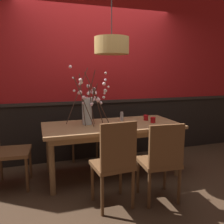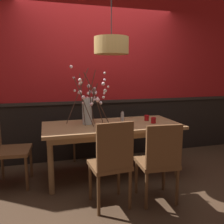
# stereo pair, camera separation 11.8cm
# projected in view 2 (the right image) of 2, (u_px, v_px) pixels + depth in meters

# --- Properties ---
(ground_plane) EXTENTS (24.00, 24.00, 0.00)m
(ground_plane) POSITION_uv_depth(u_px,v_px,m) (112.00, 173.00, 3.42)
(ground_plane) COLOR #422D1E
(back_wall) EXTENTS (5.85, 0.14, 2.95)m
(back_wall) POSITION_uv_depth(u_px,v_px,m) (99.00, 72.00, 3.91)
(back_wall) COLOR black
(back_wall) RESTS_ON ground
(dining_table) EXTENTS (1.91, 0.88, 0.74)m
(dining_table) POSITION_uv_depth(u_px,v_px,m) (112.00, 130.00, 3.31)
(dining_table) COLOR #997047
(dining_table) RESTS_ON ground
(chair_far_side_right) EXTENTS (0.45, 0.43, 0.90)m
(chair_far_side_right) POSITION_uv_depth(u_px,v_px,m) (115.00, 126.00, 4.20)
(chair_far_side_right) COLOR brown
(chair_far_side_right) RESTS_ON ground
(chair_near_side_left) EXTENTS (0.44, 0.42, 0.97)m
(chair_near_side_left) POSITION_uv_depth(u_px,v_px,m) (112.00, 161.00, 2.47)
(chair_near_side_left) COLOR brown
(chair_near_side_left) RESTS_ON ground
(chair_head_west_end) EXTENTS (0.47, 0.49, 0.91)m
(chair_head_west_end) POSITION_uv_depth(u_px,v_px,m) (6.00, 147.00, 2.98)
(chair_head_west_end) COLOR brown
(chair_head_west_end) RESTS_ON ground
(chair_far_side_left) EXTENTS (0.47, 0.45, 0.91)m
(chair_far_side_left) POSITION_uv_depth(u_px,v_px,m) (84.00, 127.00, 4.07)
(chair_far_side_left) COLOR brown
(chair_far_side_left) RESTS_ON ground
(chair_near_side_right) EXTENTS (0.45, 0.43, 0.93)m
(chair_near_side_right) POSITION_uv_depth(u_px,v_px,m) (159.00, 159.00, 2.58)
(chair_near_side_right) COLOR brown
(chair_near_side_right) RESTS_ON ground
(vase_with_blossoms) EXTENTS (0.58, 0.75, 0.83)m
(vase_with_blossoms) POSITION_uv_depth(u_px,v_px,m) (88.00, 107.00, 3.26)
(vase_with_blossoms) COLOR silver
(vase_with_blossoms) RESTS_ON dining_table
(candle_holder_nearer_center) EXTENTS (0.08, 0.08, 0.08)m
(candle_holder_nearer_center) POSITION_uv_depth(u_px,v_px,m) (153.00, 120.00, 3.35)
(candle_holder_nearer_center) COLOR #9E0F14
(candle_holder_nearer_center) RESTS_ON dining_table
(candle_holder_nearer_edge) EXTENTS (0.07, 0.07, 0.08)m
(candle_holder_nearer_edge) POSITION_uv_depth(u_px,v_px,m) (147.00, 118.00, 3.52)
(candle_holder_nearer_edge) COLOR #9E0F14
(candle_holder_nearer_edge) RESTS_ON dining_table
(condiment_bottle) EXTENTS (0.05, 0.05, 0.13)m
(condiment_bottle) POSITION_uv_depth(u_px,v_px,m) (122.00, 116.00, 3.52)
(condiment_bottle) COLOR #ADADB2
(condiment_bottle) RESTS_ON dining_table
(pendant_lamp) EXTENTS (0.45, 0.45, 1.25)m
(pendant_lamp) POSITION_uv_depth(u_px,v_px,m) (111.00, 46.00, 3.03)
(pendant_lamp) COLOR tan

